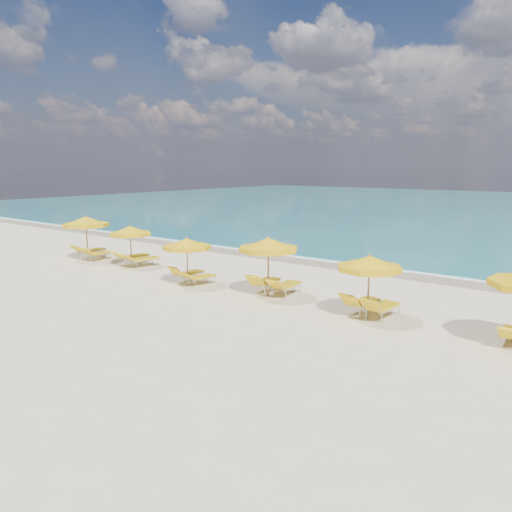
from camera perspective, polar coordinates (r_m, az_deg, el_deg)
The scene contains 21 objects.
ground_plane at distance 20.64m, azimuth -2.55°, elevation -3.87°, with size 120.00×120.00×0.00m, color beige.
ocean at distance 64.78m, azimuth 26.08°, elevation 4.82°, with size 120.00×80.00×0.30m, color #126469.
wet_sand_band at distance 26.59m, azimuth 7.78°, elevation -0.73°, with size 120.00×2.60×0.01m, color tan.
foam_line at distance 27.27m, azimuth 8.62°, elevation -0.48°, with size 120.00×1.20×0.03m, color white.
whitecap_near at distance 37.76m, azimuth 7.17°, elevation 2.56°, with size 14.00×0.36×0.05m, color white.
umbrella_1 at distance 28.19m, azimuth -18.88°, elevation 3.70°, with size 2.83×2.83×2.44m.
umbrella_2 at distance 25.77m, azimuth -14.19°, elevation 2.76°, with size 2.43×2.43×2.12m.
umbrella_3 at distance 21.27m, azimuth -7.91°, elevation 1.35°, with size 2.25×2.25×2.09m.
umbrella_4 at distance 19.25m, azimuth 1.42°, elevation 1.25°, with size 2.63×2.63×2.37m.
umbrella_5 at distance 16.79m, azimuth 12.84°, elevation -0.87°, with size 2.48×2.48×2.20m.
lounger_1_left at distance 29.13m, azimuth -18.33°, elevation 0.28°, with size 0.80×2.01×0.86m.
lounger_1_right at distance 28.35m, azimuth -17.43°, elevation 0.00°, with size 0.70×1.70×0.79m.
lounger_2_left at distance 26.60m, azimuth -13.84°, elevation -0.40°, with size 0.75×2.07×0.83m.
lounger_2_right at distance 25.91m, azimuth -12.68°, elevation -0.68°, with size 0.89×1.96×0.75m.
lounger_3_left at distance 22.25m, azimuth -7.75°, elevation -2.33°, with size 0.61×1.72×0.85m.
lounger_3_right at distance 21.62m, azimuth -6.34°, elevation -2.74°, with size 0.76×1.68×0.68m.
lounger_4_left at distance 20.28m, azimuth 1.04°, elevation -3.41°, with size 0.95×2.01×0.91m.
lounger_4_right at distance 19.79m, azimuth 3.46°, elevation -3.81°, with size 0.83×1.96×0.84m.
lounger_5_left at distance 17.79m, azimuth 12.02°, elevation -5.66°, with size 0.83×1.88×0.89m.
lounger_5_right at distance 17.35m, azimuth 14.21°, elevation -6.15°, with size 0.72×1.89×0.88m.
lounger_6_left at distance 16.23m, azimuth 27.10°, elevation -8.27°, with size 0.65×1.65×0.76m.
Camera 1 is at (12.93, -15.28, 5.07)m, focal length 35.00 mm.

